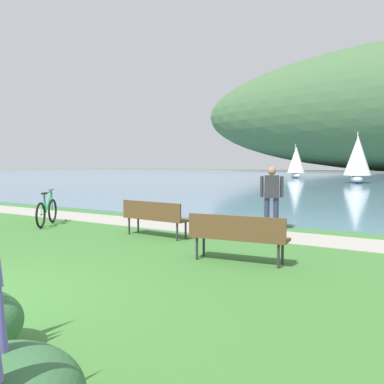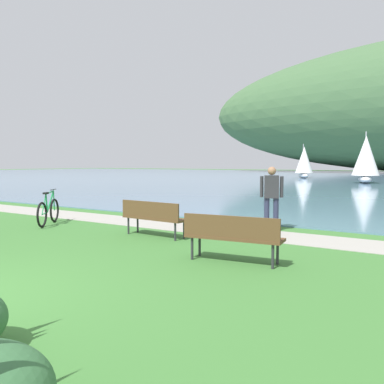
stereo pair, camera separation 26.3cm
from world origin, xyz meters
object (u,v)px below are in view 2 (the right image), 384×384
Objects in this scene: park_bench_further_along at (232,234)px; sailboat_mid_bay at (304,162)px; park_bench_near_camera at (153,216)px; person_at_shoreline at (272,194)px; bicycle_leaning_near_bench at (48,211)px; sailboat_nearest_to_shore at (366,159)px.

park_bench_further_along is 0.46× the size of sailboat_mid_bay.
person_at_shoreline reaches higher than park_bench_near_camera.
bicycle_leaning_near_bench is 30.49m from sailboat_nearest_to_shore.
sailboat_nearest_to_shore is 1.13× the size of sailboat_mid_bay.
park_bench_near_camera is 30.12m from sailboat_nearest_to_shore.
person_at_shoreline is 37.97m from sailboat_mid_bay.
park_bench_near_camera is at bearing -89.83° from sailboat_nearest_to_shore.
sailboat_nearest_to_shore is (-2.90, 31.35, 1.66)m from park_bench_further_along.
sailboat_nearest_to_shore is (-0.09, 30.08, 1.66)m from park_bench_near_camera.
park_bench_further_along is at bearing -74.62° from sailboat_mid_bay.
sailboat_mid_bay reaches higher than person_at_shoreline.
sailboat_nearest_to_shore reaches higher than bicycle_leaning_near_bench.
person_at_shoreline is at bearing -85.42° from sailboat_nearest_to_shore.
sailboat_mid_bay reaches higher than park_bench_near_camera.
sailboat_nearest_to_shore is at bearing -47.20° from sailboat_mid_bay.
park_bench_near_camera is 0.46× the size of sailboat_mid_bay.
park_bench_near_camera is 39.75m from sailboat_mid_bay.
bicycle_leaning_near_bench is at bearing -83.51° from sailboat_mid_bay.
bicycle_leaning_near_bench is 39.28m from sailboat_mid_bay.
sailboat_nearest_to_shore reaches higher than park_bench_near_camera.
park_bench_near_camera is at bearing 155.72° from park_bench_further_along.
person_at_shoreline reaches higher than bicycle_leaning_near_bench.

